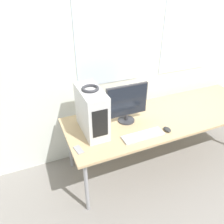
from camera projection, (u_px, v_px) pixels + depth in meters
name	position (u px, v px, depth m)	size (l,w,h in m)	color
ground_plane	(181.00, 181.00, 2.63)	(14.00, 14.00, 0.00)	gray
wall_back	(148.00, 48.00, 2.69)	(8.00, 0.07, 2.70)	silver
desk	(167.00, 117.00, 2.62)	(2.44, 0.84, 0.70)	tan
pc_tower	(92.00, 111.00, 2.20)	(0.22, 0.50, 0.47)	silver
headphones	(90.00, 88.00, 2.07)	(0.17, 0.17, 0.03)	#333338
monitor_main	(127.00, 103.00, 2.36)	(0.48, 0.19, 0.44)	#333338
keyboard	(143.00, 135.00, 2.22)	(0.44, 0.13, 0.02)	silver
mouse	(167.00, 129.00, 2.30)	(0.07, 0.10, 0.03)	#2D2D2D
cell_phone	(79.00, 150.00, 2.04)	(0.08, 0.13, 0.01)	#99999E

